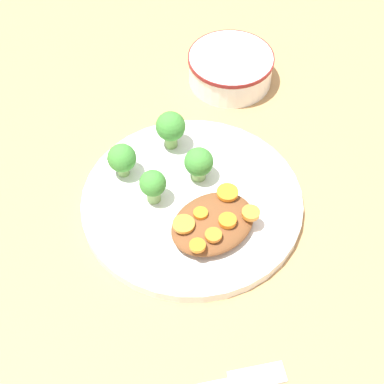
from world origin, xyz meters
The scene contains 15 objects.
ground_plane centered at (0.00, 0.00, 0.00)m, with size 4.00×4.00×0.00m, color tan.
plate centered at (0.00, 0.00, 0.01)m, with size 0.29×0.29×0.02m.
dip_bowl centered at (0.20, 0.15, 0.03)m, with size 0.13×0.13×0.05m.
stew_mound centered at (-0.01, -0.05, 0.03)m, with size 0.11×0.09×0.02m, color brown.
broccoli_floret_0 centered at (0.04, 0.09, 0.05)m, with size 0.04×0.04×0.06m.
broccoli_floret_1 centered at (0.03, 0.02, 0.04)m, with size 0.04×0.04×0.05m.
broccoli_floret_2 centered at (-0.04, 0.03, 0.04)m, with size 0.03×0.03×0.05m.
broccoli_floret_3 centered at (-0.04, 0.09, 0.04)m, with size 0.04×0.04×0.05m.
carrot_slice_0 centered at (0.03, -0.08, 0.04)m, with size 0.02×0.02×0.01m, color orange.
carrot_slice_1 centered at (-0.03, -0.07, 0.04)m, with size 0.02×0.02×0.00m, color orange.
carrot_slice_2 centered at (-0.02, -0.04, 0.04)m, with size 0.02×0.02×0.00m, color orange.
carrot_slice_3 centered at (0.00, -0.07, 0.04)m, with size 0.02×0.02×0.01m, color orange.
carrot_slice_4 centered at (-0.05, -0.07, 0.04)m, with size 0.02×0.02×0.01m, color orange.
carrot_slice_5 centered at (0.03, -0.04, 0.04)m, with size 0.03×0.03×0.01m, color orange.
carrot_slice_6 centered at (-0.04, -0.04, 0.04)m, with size 0.03×0.03×0.00m, color orange.
Camera 1 is at (-0.32, -0.40, 0.67)m, focal length 60.00 mm.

